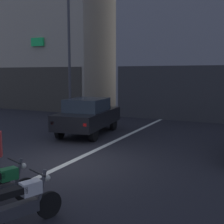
{
  "coord_description": "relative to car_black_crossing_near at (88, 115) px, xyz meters",
  "views": [
    {
      "loc": [
        5.14,
        -7.36,
        2.76
      ],
      "look_at": [
        0.55,
        2.0,
        1.4
      ],
      "focal_mm": 47.71,
      "sensor_mm": 36.0,
      "label": 1
    }
  ],
  "objects": [
    {
      "name": "motorcycle_white_row_centre",
      "position": [
        3.17,
        -7.68,
        -0.43
      ],
      "size": [
        0.71,
        1.59,
        0.98
      ],
      "color": "black",
      "rests_on": "ground"
    },
    {
      "name": "street_lamp",
      "position": [
        -2.18,
        1.8,
        3.49
      ],
      "size": [
        0.36,
        0.36,
        7.24
      ],
      "color": "#47474C",
      "rests_on": "ground"
    },
    {
      "name": "building_mid_block",
      "position": [
        3.6,
        10.2,
        6.23
      ],
      "size": [
        9.93,
        8.92,
        14.26
      ],
      "color": "#9E9EA3",
      "rests_on": "ground"
    },
    {
      "name": "motorcycle_green_row_left_mid",
      "position": [
        2.25,
        -7.31,
        -0.43
      ],
      "size": [
        0.7,
        1.59,
        0.98
      ],
      "color": "black",
      "rests_on": "ground"
    },
    {
      "name": "car_black_crossing_near",
      "position": [
        0.0,
        0.0,
        0.0
      ],
      "size": [
        2.3,
        4.3,
        1.64
      ],
      "color": "black",
      "rests_on": "ground"
    },
    {
      "name": "building_corner_left",
      "position": [
        -8.36,
        10.2,
        7.67
      ],
      "size": [
        9.23,
        9.02,
        17.15
      ],
      "color": "#B2A893",
      "rests_on": "ground"
    },
    {
      "name": "lane_centre_line",
      "position": [
        1.69,
        1.88,
        -0.88
      ],
      "size": [
        0.2,
        18.0,
        0.01
      ],
      "primitive_type": "cube",
      "color": "silver",
      "rests_on": "ground"
    },
    {
      "name": "ground_plane",
      "position": [
        1.69,
        -4.12,
        -0.89
      ],
      "size": [
        120.0,
        120.0,
        0.0
      ],
      "primitive_type": "plane",
      "color": "#232328"
    }
  ]
}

